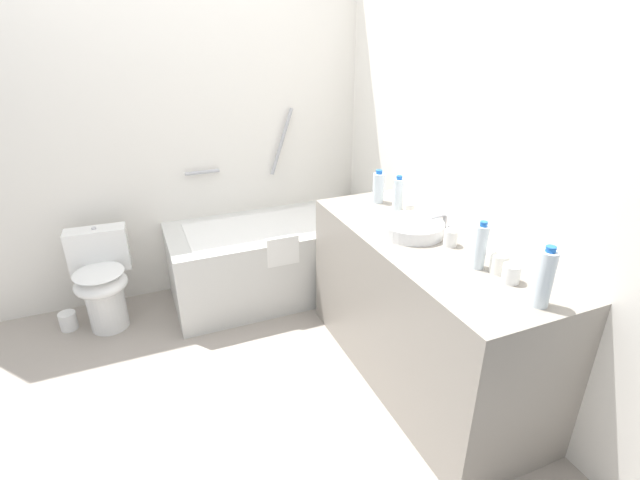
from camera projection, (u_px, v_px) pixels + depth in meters
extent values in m
plane|color=#9E9389|center=(221.00, 391.00, 2.64)|extent=(3.82, 3.82, 0.00)
cube|color=white|center=(166.00, 135.00, 3.25)|extent=(3.22, 0.10, 2.34)
cube|color=white|center=(460.00, 160.00, 2.66)|extent=(0.10, 2.93, 2.34)
cube|color=silver|center=(274.00, 259.00, 3.50)|extent=(1.47, 0.70, 0.56)
cube|color=white|center=(272.00, 230.00, 3.40)|extent=(1.20, 0.50, 0.09)
cylinder|color=#A9A9AE|center=(344.00, 208.00, 3.57)|extent=(0.09, 0.03, 0.03)
cylinder|color=#A9A9AE|center=(282.00, 142.00, 3.51)|extent=(0.19, 0.03, 0.49)
cylinder|color=#A9A9AE|center=(202.00, 172.00, 3.36)|extent=(0.24, 0.03, 0.03)
cube|color=white|center=(283.00, 251.00, 3.11)|extent=(0.22, 0.03, 0.20)
cylinder|color=white|center=(106.00, 304.00, 3.13)|extent=(0.24, 0.24, 0.35)
ellipsoid|color=white|center=(101.00, 284.00, 3.02)|extent=(0.34, 0.36, 0.13)
ellipsoid|color=white|center=(98.00, 273.00, 2.99)|extent=(0.33, 0.34, 0.02)
cube|color=white|center=(98.00, 249.00, 3.14)|extent=(0.38, 0.16, 0.30)
cylinder|color=silver|center=(94.00, 228.00, 3.07)|extent=(0.03, 0.03, 0.01)
cube|color=gray|center=(423.00, 310.00, 2.61)|extent=(0.63, 1.58, 0.85)
cylinder|color=white|center=(412.00, 228.00, 2.49)|extent=(0.33, 0.33, 0.07)
cylinder|color=#B3B3B8|center=(444.00, 221.00, 2.56)|extent=(0.02, 0.02, 0.07)
cylinder|color=#B3B3B8|center=(438.00, 217.00, 2.53)|extent=(0.10, 0.02, 0.02)
cylinder|color=#B3B3B8|center=(451.00, 229.00, 2.52)|extent=(0.03, 0.03, 0.04)
cylinder|color=#B3B3B8|center=(437.00, 221.00, 2.62)|extent=(0.03, 0.03, 0.04)
cylinder|color=silver|center=(378.00, 188.00, 2.91)|extent=(0.07, 0.07, 0.18)
cylinder|color=blue|center=(379.00, 172.00, 2.87)|extent=(0.04, 0.04, 0.02)
cylinder|color=silver|center=(544.00, 279.00, 1.82)|extent=(0.07, 0.07, 0.24)
cylinder|color=blue|center=(551.00, 249.00, 1.77)|extent=(0.04, 0.04, 0.02)
cylinder|color=silver|center=(480.00, 247.00, 2.12)|extent=(0.06, 0.06, 0.21)
cylinder|color=blue|center=(484.00, 224.00, 2.07)|extent=(0.03, 0.03, 0.02)
cylinder|color=silver|center=(398.00, 195.00, 2.79)|extent=(0.06, 0.06, 0.19)
cylinder|color=blue|center=(399.00, 178.00, 2.74)|extent=(0.03, 0.03, 0.02)
cylinder|color=white|center=(511.00, 274.00, 2.02)|extent=(0.08, 0.08, 0.08)
cylinder|color=white|center=(409.00, 210.00, 2.72)|extent=(0.06, 0.06, 0.08)
cylinder|color=white|center=(499.00, 263.00, 2.10)|extent=(0.08, 0.08, 0.09)
cylinder|color=white|center=(450.00, 238.00, 2.36)|extent=(0.07, 0.07, 0.08)
cylinder|color=white|center=(68.00, 321.00, 3.16)|extent=(0.11, 0.11, 0.12)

